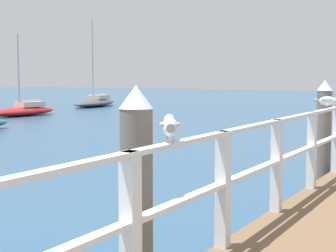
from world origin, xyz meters
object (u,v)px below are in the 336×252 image
(seagull_foreground, at_px, (170,126))
(boat_1, at_px, (95,102))
(dock_piling_near, at_px, (137,208))
(boat_6, at_px, (23,110))
(seagull_background, at_px, (328,100))
(dock_piling_far, at_px, (324,136))

(seagull_foreground, height_order, boat_1, boat_1)
(seagull_foreground, distance_m, boat_1, 34.26)
(dock_piling_near, height_order, seagull_foreground, dock_piling_near)
(boat_1, distance_m, boat_6, 9.31)
(dock_piling_near, height_order, seagull_background, dock_piling_near)
(seagull_foreground, bearing_deg, boat_6, 106.68)
(dock_piling_near, xyz_separation_m, seagull_background, (0.39, 4.95, 0.74))
(dock_piling_far, bearing_deg, seagull_foreground, -86.62)
(seagull_foreground, bearing_deg, dock_piling_near, 136.62)
(dock_piling_far, relative_size, seagull_foreground, 4.98)
(seagull_foreground, bearing_deg, dock_piling_far, 61.49)
(dock_piling_far, relative_size, seagull_background, 4.46)
(seagull_background, distance_m, boat_6, 23.23)
(dock_piling_near, xyz_separation_m, boat_1, (-21.43, 26.31, -0.75))
(boat_6, bearing_deg, dock_piling_far, 152.89)
(dock_piling_near, bearing_deg, dock_piling_far, 90.00)
(dock_piling_near, height_order, dock_piling_far, same)
(boat_1, xyz_separation_m, boat_6, (2.16, -9.05, -0.03))
(dock_piling_far, bearing_deg, dock_piling_near, -90.00)
(seagull_background, bearing_deg, boat_6, -116.83)
(dock_piling_far, distance_m, boat_6, 22.18)
(boat_1, bearing_deg, seagull_background, 122.08)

